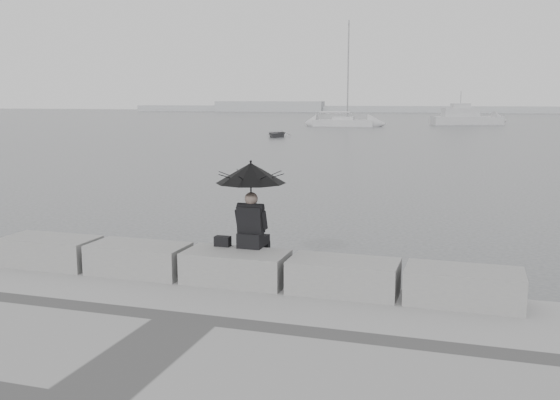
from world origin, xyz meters
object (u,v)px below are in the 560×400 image
(seated_person, at_px, (251,186))
(sailboat_left, at_px, (344,122))
(dinghy, at_px, (276,134))
(motor_cruiser, at_px, (467,118))

(seated_person, height_order, sailboat_left, sailboat_left)
(seated_person, bearing_deg, dinghy, 106.48)
(seated_person, distance_m, dinghy, 46.45)
(seated_person, bearing_deg, motor_cruiser, 87.73)
(seated_person, height_order, dinghy, seated_person)
(sailboat_left, height_order, dinghy, sailboat_left)
(sailboat_left, bearing_deg, motor_cruiser, 30.72)
(seated_person, distance_m, sailboat_left, 68.77)
(sailboat_left, bearing_deg, seated_person, -84.17)
(motor_cruiser, bearing_deg, dinghy, -134.72)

